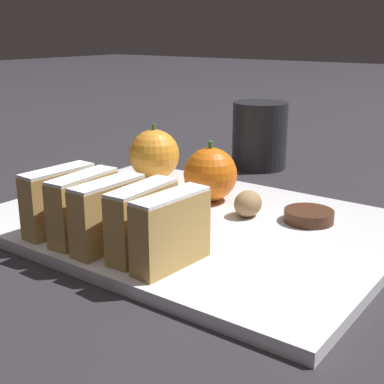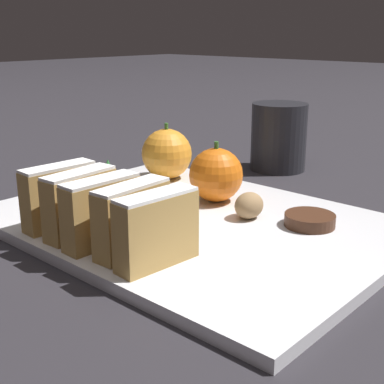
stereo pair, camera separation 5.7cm
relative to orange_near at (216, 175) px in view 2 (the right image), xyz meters
name	(u,v)px [view 2 (the right image)]	position (x,y,z in m)	size (l,w,h in m)	color
ground_plane	(192,229)	(-0.07, -0.02, -0.04)	(6.00, 6.00, 0.00)	#28262B
serving_platter	(192,224)	(-0.07, -0.02, -0.04)	(0.31, 0.42, 0.01)	white
stollen_slice_front	(157,229)	(-0.17, -0.08, 0.00)	(0.08, 0.03, 0.07)	tan
stollen_slice_second	(132,219)	(-0.17, -0.04, 0.00)	(0.08, 0.03, 0.07)	tan
stollen_slice_third	(102,212)	(-0.18, -0.01, 0.00)	(0.08, 0.03, 0.07)	tan
stollen_slice_fourth	(80,203)	(-0.17, 0.03, 0.00)	(0.08, 0.03, 0.07)	tan
stollen_slice_fifth	(60,196)	(-0.17, 0.06, 0.00)	(0.08, 0.03, 0.07)	tan
orange_near	(216,175)	(0.00, 0.00, 0.00)	(0.06, 0.06, 0.07)	orange
orange_far	(167,154)	(0.03, 0.11, 0.00)	(0.07, 0.07, 0.08)	orange
walnut	(249,205)	(-0.02, -0.07, -0.02)	(0.04, 0.03, 0.03)	#9E7A51
chocolate_cookie	(310,220)	(0.00, -0.13, -0.03)	(0.05, 0.05, 0.01)	#472819
evergreen_sprig	(109,181)	(-0.09, 0.09, -0.01)	(0.05, 0.05, 0.05)	#2D7538
coffee_mug	(279,137)	(0.22, 0.05, 0.01)	(0.12, 0.08, 0.10)	#232328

